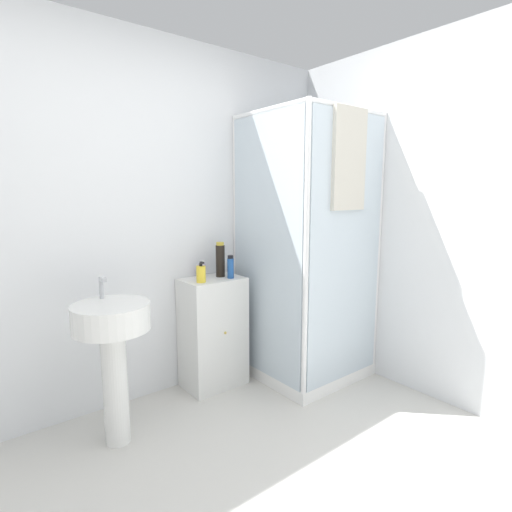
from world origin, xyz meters
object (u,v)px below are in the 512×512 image
soap_dispenser (201,274)px  sink (113,341)px  shampoo_bottle_tall_black (220,260)px  shampoo_bottle_blue (231,267)px  lotion_bottle_white (202,270)px

soap_dispenser → sink: bearing=-164.4°
soap_dispenser → shampoo_bottle_tall_black: size_ratio=0.57×
sink → shampoo_bottle_blue: size_ratio=5.68×
soap_dispenser → shampoo_bottle_tall_black: bearing=20.2°
soap_dispenser → shampoo_bottle_blue: size_ratio=0.87×
sink → soap_dispenser: 0.77m
soap_dispenser → shampoo_bottle_blue: bearing=-4.1°
shampoo_bottle_blue → shampoo_bottle_tall_black: bearing=105.0°
sink → lotion_bottle_white: (0.79, 0.34, 0.26)m
shampoo_bottle_tall_black → shampoo_bottle_blue: size_ratio=1.53×
soap_dispenser → shampoo_bottle_blue: 0.24m
soap_dispenser → shampoo_bottle_tall_black: (0.21, 0.08, 0.07)m
shampoo_bottle_blue → lotion_bottle_white: bearing=133.2°
soap_dispenser → lotion_bottle_white: size_ratio=1.12×
soap_dispenser → lotion_bottle_white: (0.09, 0.14, -0.01)m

